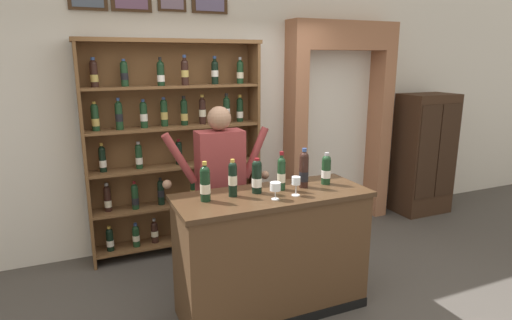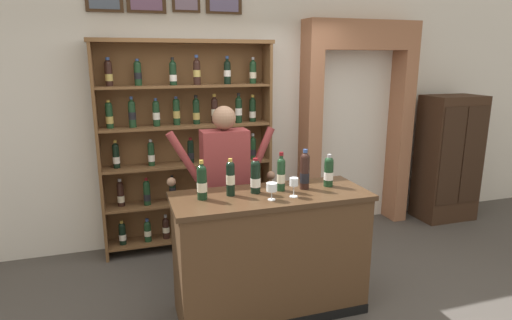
{
  "view_description": "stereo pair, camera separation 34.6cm",
  "coord_description": "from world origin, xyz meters",
  "px_view_note": "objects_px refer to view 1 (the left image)",
  "views": [
    {
      "loc": [
        -1.47,
        -2.92,
        2.1
      ],
      "look_at": [
        -0.12,
        0.16,
        1.28
      ],
      "focal_mm": 29.73,
      "sensor_mm": 36.0,
      "label": 1
    },
    {
      "loc": [
        -1.14,
        -3.05,
        2.1
      ],
      "look_at": [
        -0.12,
        0.16,
        1.28
      ],
      "focal_mm": 29.73,
      "sensor_mm": 36.0,
      "label": 2
    }
  ],
  "objects_px": {
    "tasting_bottle_super_tuscan": "(326,169)",
    "wine_glass_spare": "(275,187)",
    "tasting_bottle_grappa": "(205,183)",
    "tasting_bottle_vin_santo": "(233,178)",
    "side_cabinet": "(424,154)",
    "tasting_bottle_rosso": "(257,176)",
    "wine_shelf": "(175,144)",
    "tasting_bottle_chianti": "(304,170)",
    "tasting_counter": "(272,253)",
    "shopkeeper": "(220,176)",
    "tasting_bottle_brunello": "(281,173)",
    "wine_glass_center": "(296,182)"
  },
  "relations": [
    {
      "from": "side_cabinet",
      "to": "wine_glass_spare",
      "type": "relative_size",
      "value": 12.06
    },
    {
      "from": "tasting_bottle_vin_santo",
      "to": "tasting_bottle_super_tuscan",
      "type": "distance_m",
      "value": 0.85
    },
    {
      "from": "tasting_bottle_rosso",
      "to": "tasting_bottle_brunello",
      "type": "distance_m",
      "value": 0.22
    },
    {
      "from": "tasting_bottle_super_tuscan",
      "to": "wine_glass_center",
      "type": "height_order",
      "value": "tasting_bottle_super_tuscan"
    },
    {
      "from": "tasting_bottle_rosso",
      "to": "tasting_bottle_chianti",
      "type": "distance_m",
      "value": 0.42
    },
    {
      "from": "tasting_bottle_rosso",
      "to": "wine_shelf",
      "type": "bearing_deg",
      "value": 102.79
    },
    {
      "from": "side_cabinet",
      "to": "tasting_bottle_brunello",
      "type": "distance_m",
      "value": 3.13
    },
    {
      "from": "side_cabinet",
      "to": "wine_glass_spare",
      "type": "distance_m",
      "value": 3.35
    },
    {
      "from": "tasting_bottle_brunello",
      "to": "tasting_bottle_super_tuscan",
      "type": "distance_m",
      "value": 0.43
    },
    {
      "from": "tasting_counter",
      "to": "tasting_bottle_brunello",
      "type": "bearing_deg",
      "value": 28.81
    },
    {
      "from": "tasting_bottle_brunello",
      "to": "tasting_bottle_super_tuscan",
      "type": "relative_size",
      "value": 1.17
    },
    {
      "from": "tasting_bottle_brunello",
      "to": "tasting_bottle_chianti",
      "type": "bearing_deg",
      "value": -3.54
    },
    {
      "from": "wine_shelf",
      "to": "side_cabinet",
      "type": "bearing_deg",
      "value": -3.01
    },
    {
      "from": "wine_shelf",
      "to": "tasting_bottle_chianti",
      "type": "relative_size",
      "value": 6.81
    },
    {
      "from": "wine_shelf",
      "to": "tasting_bottle_vin_santo",
      "type": "relative_size",
      "value": 7.63
    },
    {
      "from": "side_cabinet",
      "to": "wine_glass_center",
      "type": "relative_size",
      "value": 10.64
    },
    {
      "from": "side_cabinet",
      "to": "tasting_bottle_chianti",
      "type": "distance_m",
      "value": 2.95
    },
    {
      "from": "shopkeeper",
      "to": "tasting_bottle_grappa",
      "type": "distance_m",
      "value": 0.7
    },
    {
      "from": "tasting_bottle_vin_santo",
      "to": "wine_glass_center",
      "type": "xyz_separation_m",
      "value": [
        0.46,
        -0.18,
        -0.04
      ]
    },
    {
      "from": "side_cabinet",
      "to": "tasting_bottle_rosso",
      "type": "bearing_deg",
      "value": -157.45
    },
    {
      "from": "tasting_bottle_grappa",
      "to": "tasting_bottle_vin_santo",
      "type": "distance_m",
      "value": 0.23
    },
    {
      "from": "tasting_bottle_grappa",
      "to": "tasting_bottle_rosso",
      "type": "relative_size",
      "value": 1.08
    },
    {
      "from": "tasting_bottle_vin_santo",
      "to": "wine_glass_spare",
      "type": "xyz_separation_m",
      "value": [
        0.27,
        -0.2,
        -0.05
      ]
    },
    {
      "from": "tasting_bottle_brunello",
      "to": "tasting_bottle_chianti",
      "type": "relative_size",
      "value": 0.96
    },
    {
      "from": "wine_shelf",
      "to": "tasting_bottle_brunello",
      "type": "bearing_deg",
      "value": -69.39
    },
    {
      "from": "wine_glass_center",
      "to": "tasting_bottle_vin_santo",
      "type": "bearing_deg",
      "value": 158.3
    },
    {
      "from": "tasting_bottle_brunello",
      "to": "tasting_bottle_grappa",
      "type": "bearing_deg",
      "value": -178.05
    },
    {
      "from": "tasting_bottle_vin_santo",
      "to": "tasting_bottle_brunello",
      "type": "xyz_separation_m",
      "value": [
        0.42,
        -0.0,
        -0.0
      ]
    },
    {
      "from": "tasting_bottle_rosso",
      "to": "wine_glass_spare",
      "type": "height_order",
      "value": "tasting_bottle_rosso"
    },
    {
      "from": "tasting_bottle_grappa",
      "to": "tasting_bottle_vin_santo",
      "type": "relative_size",
      "value": 1.04
    },
    {
      "from": "wine_shelf",
      "to": "tasting_bottle_rosso",
      "type": "distance_m",
      "value": 1.48
    },
    {
      "from": "wine_glass_center",
      "to": "tasting_counter",
      "type": "bearing_deg",
      "value": 139.81
    },
    {
      "from": "shopkeeper",
      "to": "tasting_bottle_brunello",
      "type": "relative_size",
      "value": 5.22
    },
    {
      "from": "tasting_bottle_grappa",
      "to": "tasting_counter",
      "type": "bearing_deg",
      "value": -3.85
    },
    {
      "from": "tasting_bottle_grappa",
      "to": "wine_glass_spare",
      "type": "xyz_separation_m",
      "value": [
        0.5,
        -0.18,
        -0.04
      ]
    },
    {
      "from": "tasting_counter",
      "to": "wine_glass_spare",
      "type": "xyz_separation_m",
      "value": [
        -0.05,
        -0.14,
        0.62
      ]
    },
    {
      "from": "tasting_counter",
      "to": "wine_glass_center",
      "type": "distance_m",
      "value": 0.66
    },
    {
      "from": "tasting_bottle_super_tuscan",
      "to": "tasting_counter",
      "type": "bearing_deg",
      "value": -174.36
    },
    {
      "from": "wine_shelf",
      "to": "tasting_bottle_grappa",
      "type": "bearing_deg",
      "value": -94.26
    },
    {
      "from": "tasting_counter",
      "to": "wine_glass_spare",
      "type": "height_order",
      "value": "wine_glass_spare"
    },
    {
      "from": "tasting_counter",
      "to": "tasting_bottle_rosso",
      "type": "xyz_separation_m",
      "value": [
        -0.11,
        0.06,
        0.66
      ]
    },
    {
      "from": "tasting_bottle_super_tuscan",
      "to": "tasting_bottle_chianti",
      "type": "bearing_deg",
      "value": -178.4
    },
    {
      "from": "shopkeeper",
      "to": "tasting_bottle_rosso",
      "type": "bearing_deg",
      "value": -78.92
    },
    {
      "from": "tasting_counter",
      "to": "tasting_bottle_grappa",
      "type": "distance_m",
      "value": 0.86
    },
    {
      "from": "tasting_bottle_super_tuscan",
      "to": "wine_glass_spare",
      "type": "relative_size",
      "value": 2.04
    },
    {
      "from": "wine_shelf",
      "to": "tasting_bottle_chianti",
      "type": "distance_m",
      "value": 1.64
    },
    {
      "from": "side_cabinet",
      "to": "tasting_bottle_grappa",
      "type": "distance_m",
      "value": 3.74
    },
    {
      "from": "tasting_bottle_brunello",
      "to": "wine_shelf",
      "type": "bearing_deg",
      "value": 110.61
    },
    {
      "from": "tasting_bottle_grappa",
      "to": "tasting_bottle_rosso",
      "type": "distance_m",
      "value": 0.44
    },
    {
      "from": "side_cabinet",
      "to": "tasting_bottle_super_tuscan",
      "type": "xyz_separation_m",
      "value": [
        -2.41,
        -1.28,
        0.35
      ]
    }
  ]
}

